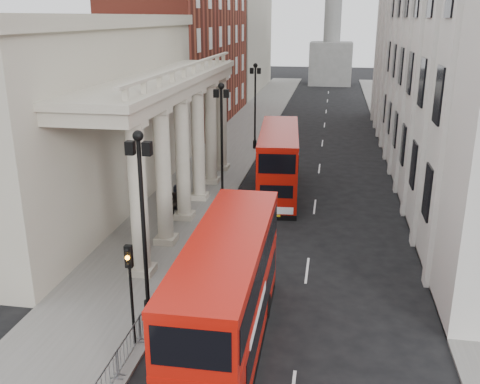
{
  "coord_description": "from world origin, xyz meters",
  "views": [
    {
      "loc": [
        6.86,
        -15.56,
        12.67
      ],
      "look_at": [
        2.0,
        12.44,
        3.31
      ],
      "focal_mm": 40.0,
      "sensor_mm": 36.0,
      "label": 1
    }
  ],
  "objects": [
    {
      "name": "ground",
      "position": [
        0.0,
        0.0,
        0.0
      ],
      "size": [
        260.0,
        260.0,
        0.0
      ],
      "primitive_type": "plane",
      "color": "black",
      "rests_on": "ground"
    },
    {
      "name": "sidewalk_west",
      "position": [
        -3.0,
        30.0,
        0.06
      ],
      "size": [
        6.0,
        140.0,
        0.12
      ],
      "primitive_type": "cube",
      "color": "slate",
      "rests_on": "ground"
    },
    {
      "name": "sidewalk_east",
      "position": [
        13.5,
        30.0,
        0.06
      ],
      "size": [
        3.0,
        140.0,
        0.12
      ],
      "primitive_type": "cube",
      "color": "slate",
      "rests_on": "ground"
    },
    {
      "name": "kerb",
      "position": [
        -0.05,
        30.0,
        0.07
      ],
      "size": [
        0.2,
        140.0,
        0.14
      ],
      "primitive_type": "cube",
      "color": "slate",
      "rests_on": "ground"
    },
    {
      "name": "portico_building",
      "position": [
        -10.5,
        18.0,
        6.0
      ],
      "size": [
        9.0,
        28.0,
        12.0
      ],
      "primitive_type": "cube",
      "color": "#A8A18D",
      "rests_on": "ground"
    },
    {
      "name": "brick_building",
      "position": [
        -10.5,
        48.0,
        11.0
      ],
      "size": [
        9.0,
        32.0,
        22.0
      ],
      "primitive_type": "cube",
      "color": "maroon",
      "rests_on": "ground"
    },
    {
      "name": "west_building_far",
      "position": [
        -10.5,
        80.0,
        10.0
      ],
      "size": [
        9.0,
        30.0,
        20.0
      ],
      "primitive_type": "cube",
      "color": "#A8A18D",
      "rests_on": "ground"
    },
    {
      "name": "east_building",
      "position": [
        16.0,
        32.0,
        12.5
      ],
      "size": [
        8.0,
        55.0,
        25.0
      ],
      "primitive_type": "cube",
      "color": "beige",
      "rests_on": "ground"
    },
    {
      "name": "lamp_post_south",
      "position": [
        -0.6,
        4.0,
        4.91
      ],
      "size": [
        1.05,
        0.44,
        8.32
      ],
      "color": "black",
      "rests_on": "sidewalk_west"
    },
    {
      "name": "lamp_post_mid",
      "position": [
        -0.6,
        20.0,
        4.91
      ],
      "size": [
        1.05,
        0.44,
        8.32
      ],
      "color": "black",
      "rests_on": "sidewalk_west"
    },
    {
      "name": "lamp_post_north",
      "position": [
        -0.6,
        36.0,
        4.91
      ],
      "size": [
        1.05,
        0.44,
        8.32
      ],
      "color": "black",
      "rests_on": "sidewalk_west"
    },
    {
      "name": "traffic_light",
      "position": [
        -0.5,
        1.98,
        3.11
      ],
      "size": [
        0.28,
        0.33,
        4.3
      ],
      "color": "black",
      "rests_on": "sidewalk_west"
    },
    {
      "name": "crowd_barriers",
      "position": [
        -0.35,
        2.23,
        0.67
      ],
      "size": [
        0.5,
        18.75,
        1.1
      ],
      "color": "gray",
      "rests_on": "sidewalk_west"
    },
    {
      "name": "bus_near",
      "position": [
        3.24,
        2.44,
        2.55
      ],
      "size": [
        2.85,
        11.31,
        4.87
      ],
      "rotation": [
        0.0,
        0.0,
        0.01
      ],
      "color": "#B71108",
      "rests_on": "ground"
    },
    {
      "name": "bus_far",
      "position": [
        3.15,
        22.47,
        2.54
      ],
      "size": [
        3.6,
        11.44,
        4.86
      ],
      "rotation": [
        0.0,
        0.0,
        0.08
      ],
      "color": "#A61007",
      "rests_on": "ground"
    },
    {
      "name": "pedestrian_a",
      "position": [
        -3.83,
        16.87,
        0.98
      ],
      "size": [
        0.71,
        0.55,
        1.72
      ],
      "primitive_type": "imported",
      "rotation": [
        0.0,
        0.0,
        0.25
      ],
      "color": "black",
      "rests_on": "sidewalk_west"
    },
    {
      "name": "pedestrian_b",
      "position": [
        -3.19,
        16.66,
        0.88
      ],
      "size": [
        0.9,
        0.81,
        1.52
      ],
      "primitive_type": "imported",
      "rotation": [
        0.0,
        0.0,
        3.51
      ],
      "color": "black",
      "rests_on": "sidewalk_west"
    },
    {
      "name": "pedestrian_c",
      "position": [
        -3.23,
        17.55,
        1.0
      ],
      "size": [
        1.03,
        0.93,
        1.77
      ],
      "primitive_type": "imported",
      "rotation": [
        0.0,
        0.0,
        5.72
      ],
      "color": "black",
      "rests_on": "sidewalk_west"
    }
  ]
}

